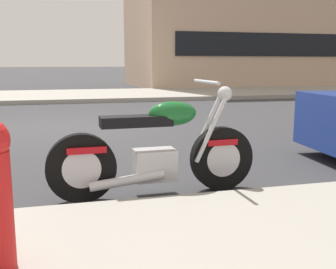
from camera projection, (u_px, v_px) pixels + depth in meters
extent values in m
plane|color=#333335|center=(68.00, 127.00, 8.19)|extent=(260.00, 260.00, 0.00)
cube|color=silver|center=(74.00, 193.00, 4.05)|extent=(0.12, 2.20, 0.01)
cylinder|color=black|center=(221.00, 158.00, 4.14)|extent=(0.65, 0.13, 0.65)
cylinder|color=silver|center=(221.00, 158.00, 4.14)|extent=(0.36, 0.13, 0.36)
cylinder|color=black|center=(81.00, 168.00, 3.76)|extent=(0.65, 0.13, 0.65)
cylinder|color=silver|center=(81.00, 168.00, 3.76)|extent=(0.36, 0.13, 0.36)
cube|color=silver|center=(155.00, 165.00, 3.95)|extent=(0.41, 0.27, 0.30)
cube|color=black|center=(136.00, 121.00, 3.83)|extent=(0.69, 0.24, 0.10)
ellipsoid|color=#196028|center=(173.00, 114.00, 3.91)|extent=(0.49, 0.25, 0.24)
cube|color=#B20C14|center=(86.00, 149.00, 3.74)|extent=(0.36, 0.19, 0.06)
cube|color=#B20C14|center=(220.00, 141.00, 4.10)|extent=(0.32, 0.17, 0.06)
cylinder|color=silver|center=(206.00, 128.00, 4.11)|extent=(0.34, 0.05, 0.65)
cylinder|color=silver|center=(211.00, 130.00, 3.98)|extent=(0.34, 0.05, 0.65)
cylinder|color=silver|center=(206.00, 82.00, 3.95)|extent=(0.05, 0.62, 0.04)
sphere|color=silver|center=(225.00, 94.00, 4.03)|extent=(0.15, 0.15, 0.15)
cylinder|color=silver|center=(127.00, 181.00, 3.75)|extent=(0.71, 0.11, 0.16)
cube|color=black|center=(287.00, 45.00, 19.69)|extent=(11.31, 0.06, 1.10)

